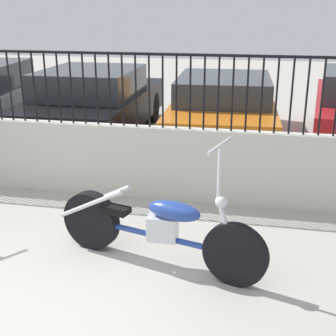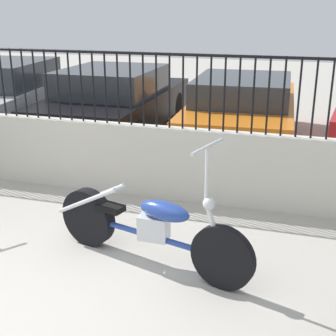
{
  "view_description": "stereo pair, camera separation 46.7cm",
  "coord_description": "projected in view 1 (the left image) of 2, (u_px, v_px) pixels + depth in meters",
  "views": [
    {
      "loc": [
        1.8,
        -2.57,
        2.38
      ],
      "look_at": [
        0.83,
        2.18,
        0.7
      ],
      "focal_mm": 50.0,
      "sensor_mm": 36.0,
      "label": 1
    },
    {
      "loc": [
        2.25,
        -2.46,
        2.38
      ],
      "look_at": [
        0.83,
        2.18,
        0.7
      ],
      "focal_mm": 50.0,
      "sensor_mm": 36.0,
      "label": 2
    }
  ],
  "objects": [
    {
      "name": "car_black",
      "position": [
        95.0,
        102.0,
        8.87
      ],
      "size": [
        1.9,
        4.26,
        1.3
      ],
      "rotation": [
        0.0,
        0.0,
        1.59
      ],
      "color": "black",
      "rests_on": "ground_plane"
    },
    {
      "name": "car_orange",
      "position": [
        223.0,
        108.0,
        8.46
      ],
      "size": [
        1.96,
        4.29,
        1.23
      ],
      "rotation": [
        0.0,
        0.0,
        1.62
      ],
      "color": "black",
      "rests_on": "ground_plane"
    },
    {
      "name": "motorcycle_blue",
      "position": [
        148.0,
        226.0,
        4.49
      ],
      "size": [
        2.14,
        0.79,
        1.31
      ],
      "rotation": [
        0.0,
        0.0,
        -0.27
      ],
      "color": "black",
      "rests_on": "ground_plane"
    },
    {
      "name": "fence_railing",
      "position": [
        116.0,
        79.0,
        5.79
      ],
      "size": [
        10.91,
        0.04,
        0.92
      ],
      "color": "black",
      "rests_on": "low_wall"
    },
    {
      "name": "low_wall",
      "position": [
        119.0,
        160.0,
        6.14
      ],
      "size": [
        10.91,
        0.18,
        0.94
      ],
      "color": "beige",
      "rests_on": "ground_plane"
    }
  ]
}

